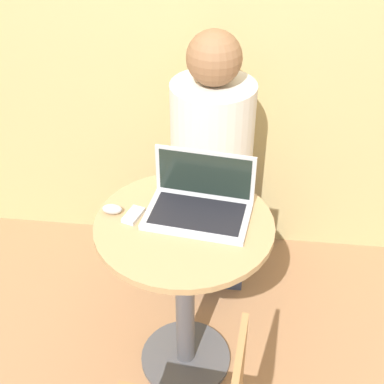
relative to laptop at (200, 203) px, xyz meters
The scene contains 6 objects.
ground_plane 0.82m from the laptop, 125.74° to the right, with size 12.00×12.00×0.00m, color #9E704C.
round_table 0.29m from the laptop, 125.74° to the right, with size 0.64×0.64×0.77m.
laptop is the anchor object (origin of this frame).
cell_phone 0.24m from the laptop, 166.62° to the right, with size 0.07×0.10×0.02m.
computer_mouse 0.31m from the laptop, behind, with size 0.07×0.04×0.04m.
person_seated 0.61m from the laptop, 89.82° to the left, with size 0.36×0.56×1.27m.
Camera 1 is at (0.19, -1.43, 1.98)m, focal length 50.00 mm.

